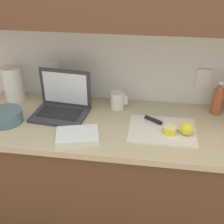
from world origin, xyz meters
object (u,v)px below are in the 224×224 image
Objects in this scene: lemon_half_cut at (170,130)px; bowl_white at (6,116)px; cutting_board at (162,130)px; measuring_cup at (117,100)px; knife at (158,122)px; laptop at (62,104)px; lemon_whole_beside at (187,129)px; bottle_water_clear at (218,99)px; paper_towel_roll at (13,84)px.

bowl_white is at bearing -179.67° from lemon_half_cut.
cutting_board is 1.91× the size of bowl_white.
cutting_board is 4.91× the size of lemon_half_cut.
cutting_board is 3.32× the size of measuring_cup.
knife is (-0.02, 0.06, 0.01)m from cutting_board.
laptop reaches higher than bowl_white.
knife is 0.30m from measuring_cup.
lemon_whole_beside reaches higher than cutting_board.
lemon_whole_beside is 0.34m from bottle_water_clear.
bottle_water_clear is at bearing 60.98° from knife.
laptop is 1.77× the size of bowl_white.
paper_towel_roll is (-0.93, 0.19, 0.09)m from knife.
measuring_cup is (-0.31, 0.25, 0.03)m from lemon_half_cut.
bottle_water_clear is 1.23m from bowl_white.
bowl_white is (-0.88, -0.04, 0.03)m from cutting_board.
laptop is 1.51× the size of paper_towel_roll.
lemon_whole_beside is (0.15, -0.09, 0.03)m from knife.
bottle_water_clear is 1.27m from paper_towel_roll.
knife is at bearing 6.09° from bowl_white.
bowl_white reaches higher than lemon_half_cut.
paper_towel_roll reaches higher than lemon_whole_beside.
paper_towel_roll is (-0.99, 0.27, 0.08)m from lemon_half_cut.
bottle_water_clear is at bearing 1.88° from measuring_cup.
cutting_board is at bearing -143.19° from bottle_water_clear.
paper_towel_roll reaches higher than bowl_white.
knife is at bearing -151.89° from bottle_water_clear.
laptop reaches higher than measuring_cup.
knife is 0.86m from bowl_white.
paper_towel_roll reaches higher than knife.
bottle_water_clear reaches higher than measuring_cup.
lemon_whole_beside is at bearing 0.23° from bowl_white.
cutting_board is at bearing -5.37° from laptop.
bowl_white reaches higher than knife.
knife is 1.08× the size of paper_towel_roll.
laptop is 0.73m from lemon_whole_beside.
paper_towel_roll is at bearing 104.48° from bowl_white.
laptop is at bearing -152.96° from knife.
lemon_half_cut is at bearing -22.06° from knife.
lemon_half_cut is 0.92m from bowl_white.
laptop is 4.55× the size of lemon_half_cut.
measuring_cup reaches higher than cutting_board.
measuring_cup is at bearing 147.90° from lemon_whole_beside.
bottle_water_clear reaches higher than knife.
knife is 2.20× the size of measuring_cup.
paper_towel_roll is (-0.36, 0.13, 0.05)m from laptop.
knife is (0.57, -0.06, -0.04)m from laptop.
paper_towel_roll is (-1.27, 0.00, 0.02)m from bottle_water_clear.
cutting_board is at bearing 141.73° from lemon_half_cut.
lemon_half_cut is 1.03m from paper_towel_roll.
bowl_white is (-0.29, -0.15, -0.02)m from laptop.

